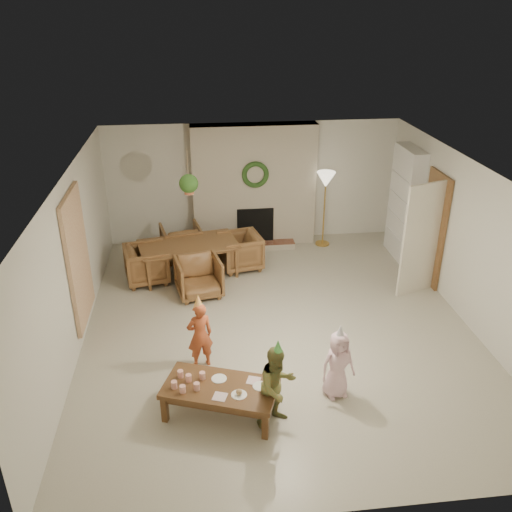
{
  "coord_description": "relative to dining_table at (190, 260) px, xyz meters",
  "views": [
    {
      "loc": [
        -1.19,
        -7.18,
        4.7
      ],
      "look_at": [
        -0.3,
        0.4,
        1.05
      ],
      "focal_mm": 37.84,
      "sensor_mm": 36.0,
      "label": 1
    }
  ],
  "objects": [
    {
      "name": "floor",
      "position": [
        1.37,
        -1.91,
        -0.31
      ],
      "size": [
        7.0,
        7.0,
        0.0
      ],
      "primitive_type": "plane",
      "color": "#B7B29E",
      "rests_on": "ground"
    },
    {
      "name": "ceiling",
      "position": [
        1.37,
        -1.91,
        2.19
      ],
      "size": [
        7.0,
        7.0,
        0.0
      ],
      "primitive_type": "plane",
      "rotation": [
        3.14,
        0.0,
        0.0
      ],
      "color": "white",
      "rests_on": "wall_back"
    },
    {
      "name": "wall_back",
      "position": [
        1.37,
        1.59,
        0.94
      ],
      "size": [
        7.0,
        0.0,
        7.0
      ],
      "primitive_type": "plane",
      "rotation": [
        1.57,
        0.0,
        0.0
      ],
      "color": "silver",
      "rests_on": "floor"
    },
    {
      "name": "wall_front",
      "position": [
        1.37,
        -5.41,
        0.94
      ],
      "size": [
        7.0,
        0.0,
        7.0
      ],
      "primitive_type": "plane",
      "rotation": [
        -1.57,
        0.0,
        0.0
      ],
      "color": "silver",
      "rests_on": "floor"
    },
    {
      "name": "wall_left",
      "position": [
        -1.63,
        -1.91,
        0.94
      ],
      "size": [
        0.0,
        7.0,
        7.0
      ],
      "primitive_type": "plane",
      "rotation": [
        1.57,
        0.0,
        1.57
      ],
      "color": "silver",
      "rests_on": "floor"
    },
    {
      "name": "wall_right",
      "position": [
        4.37,
        -1.91,
        0.94
      ],
      "size": [
        0.0,
        7.0,
        7.0
      ],
      "primitive_type": "plane",
      "rotation": [
        1.57,
        0.0,
        -1.57
      ],
      "color": "silver",
      "rests_on": "floor"
    },
    {
      "name": "fireplace_mass",
      "position": [
        1.37,
        1.39,
        0.94
      ],
      "size": [
        2.5,
        0.4,
        2.5
      ],
      "primitive_type": "cube",
      "color": "#5E3119",
      "rests_on": "floor"
    },
    {
      "name": "fireplace_hearth",
      "position": [
        1.37,
        1.04,
        -0.25
      ],
      "size": [
        1.6,
        0.3,
        0.12
      ],
      "primitive_type": "cube",
      "color": "#612A1A",
      "rests_on": "floor"
    },
    {
      "name": "fireplace_firebox",
      "position": [
        1.37,
        1.21,
        0.14
      ],
      "size": [
        0.75,
        0.12,
        0.75
      ],
      "primitive_type": "cube",
      "color": "black",
      "rests_on": "floor"
    },
    {
      "name": "fireplace_wreath",
      "position": [
        1.37,
        1.16,
        1.24
      ],
      "size": [
        0.54,
        0.1,
        0.54
      ],
      "primitive_type": "torus",
      "rotation": [
        1.57,
        0.0,
        0.0
      ],
      "color": "#204319",
      "rests_on": "fireplace_mass"
    },
    {
      "name": "floor_lamp_base",
      "position": [
        2.79,
        1.09,
        -0.3
      ],
      "size": [
        0.29,
        0.29,
        0.03
      ],
      "primitive_type": "cylinder",
      "color": "gold",
      "rests_on": "floor"
    },
    {
      "name": "floor_lamp_post",
      "position": [
        2.79,
        1.09,
        0.42
      ],
      "size": [
        0.03,
        0.03,
        1.42
      ],
      "primitive_type": "cylinder",
      "color": "gold",
      "rests_on": "floor"
    },
    {
      "name": "floor_lamp_shade",
      "position": [
        2.79,
        1.09,
        1.11
      ],
      "size": [
        0.38,
        0.38,
        0.32
      ],
      "primitive_type": "cone",
      "rotation": [
        3.14,
        0.0,
        0.0
      ],
      "color": "beige",
      "rests_on": "floor_lamp_post"
    },
    {
      "name": "bookshelf_carcass",
      "position": [
        4.21,
        0.39,
        0.79
      ],
      "size": [
        0.3,
        1.0,
        2.2
      ],
      "primitive_type": "cube",
      "color": "white",
      "rests_on": "floor"
    },
    {
      "name": "bookshelf_shelf_a",
      "position": [
        4.19,
        0.39,
        0.14
      ],
      "size": [
        0.3,
        0.92,
        0.03
      ],
      "primitive_type": "cube",
      "color": "white",
      "rests_on": "bookshelf_carcass"
    },
    {
      "name": "bookshelf_shelf_b",
      "position": [
        4.19,
        0.39,
        0.54
      ],
      "size": [
        0.3,
        0.92,
        0.03
      ],
      "primitive_type": "cube",
      "color": "white",
      "rests_on": "bookshelf_carcass"
    },
    {
      "name": "bookshelf_shelf_c",
      "position": [
        4.19,
        0.39,
        0.94
      ],
      "size": [
        0.3,
        0.92,
        0.03
      ],
      "primitive_type": "cube",
      "color": "white",
      "rests_on": "bookshelf_carcass"
    },
    {
      "name": "bookshelf_shelf_d",
      "position": [
        4.19,
        0.39,
        1.34
      ],
      "size": [
        0.3,
        0.92,
        0.03
      ],
      "primitive_type": "cube",
      "color": "white",
      "rests_on": "bookshelf_carcass"
    },
    {
      "name": "books_row_lower",
      "position": [
        4.17,
        0.24,
        0.28
      ],
      "size": [
        0.2,
        0.4,
        0.24
      ],
      "primitive_type": "cube",
      "color": "maroon",
      "rests_on": "bookshelf_shelf_a"
    },
    {
      "name": "books_row_mid",
      "position": [
        4.17,
        0.44,
        0.68
      ],
      "size": [
        0.2,
        0.44,
        0.24
      ],
      "primitive_type": "cube",
      "color": "navy",
      "rests_on": "bookshelf_shelf_b"
    },
    {
      "name": "books_row_upper",
      "position": [
        4.17,
        0.29,
        1.07
      ],
      "size": [
        0.2,
        0.36,
        0.22
      ],
      "primitive_type": "cube",
      "color": "gold",
      "rests_on": "bookshelf_shelf_c"
    },
    {
      "name": "door_frame",
      "position": [
        4.33,
        -0.71,
        0.71
      ],
      "size": [
        0.05,
        0.86,
        2.04
      ],
      "primitive_type": "cube",
      "color": "brown",
      "rests_on": "floor"
    },
    {
      "name": "door_leaf",
      "position": [
        3.95,
        -1.09,
        0.69
      ],
      "size": [
        0.77,
        0.32,
        2.0
      ],
      "primitive_type": "cube",
      "rotation": [
        0.0,
        0.0,
        -1.22
      ],
      "color": "beige",
      "rests_on": "floor"
    },
    {
      "name": "curtain_panel",
      "position": [
        -1.59,
        -1.71,
        0.94
      ],
      "size": [
        0.06,
        1.2,
        2.0
      ],
      "primitive_type": "cube",
      "color": "beige",
      "rests_on": "wall_left"
    },
    {
      "name": "dining_table",
      "position": [
        0.0,
        0.0,
        0.0
      ],
      "size": [
        1.95,
        1.33,
        0.63
      ],
      "primitive_type": "imported",
      "rotation": [
        0.0,
        0.0,
        0.2
      ],
      "color": "brown",
      "rests_on": "floor"
    },
    {
      "name": "dining_chair_near",
      "position": [
        0.16,
        -0.77,
        0.03
      ],
      "size": [
        0.88,
        0.89,
        0.69
      ],
      "primitive_type": "imported",
      "rotation": [
        0.0,
        0.0,
        0.2
      ],
      "color": "brown",
      "rests_on": "floor"
    },
    {
      "name": "dining_chair_far",
      "position": [
        -0.16,
        0.77,
        0.03
      ],
      "size": [
        0.88,
        0.89,
        0.69
      ],
      "primitive_type": "imported",
      "rotation": [
        0.0,
        0.0,
        3.34
      ],
      "color": "brown",
      "rests_on": "floor"
    },
    {
      "name": "dining_chair_left",
      "position": [
        -0.77,
        -0.16,
        0.03
      ],
      "size": [
        0.89,
        0.88,
        0.69
      ],
      "primitive_type": "imported",
      "rotation": [
        0.0,
        0.0,
        1.77
      ],
      "color": "brown",
      "rests_on": "floor"
    },
    {
      "name": "dining_chair_right",
      "position": [
        0.96,
        0.2,
        0.03
      ],
      "size": [
        0.89,
        0.88,
        0.69
      ],
      "primitive_type": "imported",
      "rotation": [
        0.0,
        0.0,
        -1.37
      ],
      "color": "brown",
      "rests_on": "floor"
    },
    {
      "name": "hanging_plant_cord",
      "position": [
        0.07,
        -0.41,
        1.84
      ],
      "size": [
        0.01,
        0.01,
        0.7
      ],
      "primitive_type": "cylinder",
      "color": "tan",
      "rests_on": "ceiling"
    },
    {
      "name": "hanging_plant_pot",
      "position": [
        0.07,
        -0.41,
        1.49
      ],
      "size": [
        0.16,
        0.16,
        0.12
      ],
      "primitive_type": "cylinder",
      "color": "#AC5737",
      "rests_on": "hanging_plant_cord"
    },
    {
      "name": "hanging_plant_foliage",
      "position": [
        0.07,
        -0.41,
        1.61
      ],
      "size": [
        0.32,
        0.32,
        0.32
      ],
      "primitive_type": "sphere",
      "color": "#234B19",
      "rests_on": "hanging_plant_pot"
    },
    {
      "name": "coffee_table_top",
      "position": [
        0.36,
        -3.82,
        0.08
      ],
      "size": [
        1.54,
        1.12,
        0.06
      ],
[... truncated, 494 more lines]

